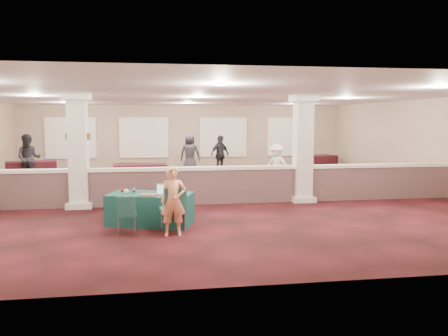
{
  "coord_description": "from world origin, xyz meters",
  "views": [
    {
      "loc": [
        -1.29,
        -14.09,
        2.43
      ],
      "look_at": [
        0.53,
        -2.0,
        1.11
      ],
      "focal_mm": 35.0,
      "sensor_mm": 36.0,
      "label": 1
    }
  ],
  "objects": [
    {
      "name": "ground",
      "position": [
        0.0,
        0.0,
        0.0
      ],
      "size": [
        16.0,
        16.0,
        0.0
      ],
      "primitive_type": "plane",
      "color": "#411015",
      "rests_on": "ground"
    },
    {
      "name": "wall_back",
      "position": [
        0.0,
        8.0,
        1.6
      ],
      "size": [
        16.0,
        0.04,
        3.2
      ],
      "primitive_type": "cube",
      "color": "gray",
      "rests_on": "ground"
    },
    {
      "name": "wall_front",
      "position": [
        0.0,
        -8.0,
        1.6
      ],
      "size": [
        16.0,
        0.04,
        3.2
      ],
      "primitive_type": "cube",
      "color": "gray",
      "rests_on": "ground"
    },
    {
      "name": "wall_right",
      "position": [
        8.0,
        0.0,
        1.6
      ],
      "size": [
        0.04,
        16.0,
        3.2
      ],
      "primitive_type": "cube",
      "color": "gray",
      "rests_on": "ground"
    },
    {
      "name": "ceiling",
      "position": [
        0.0,
        0.0,
        3.2
      ],
      "size": [
        16.0,
        16.0,
        0.02
      ],
      "primitive_type": "cube",
      "color": "silver",
      "rests_on": "wall_back"
    },
    {
      "name": "partition_wall",
      "position": [
        0.0,
        -1.5,
        0.57
      ],
      "size": [
        15.6,
        0.28,
        1.1
      ],
      "color": "brown",
      "rests_on": "ground"
    },
    {
      "name": "column_left",
      "position": [
        -3.5,
        -1.5,
        1.64
      ],
      "size": [
        0.72,
        0.72,
        3.2
      ],
      "color": "beige",
      "rests_on": "ground"
    },
    {
      "name": "column_right",
      "position": [
        3.0,
        -1.5,
        1.64
      ],
      "size": [
        0.72,
        0.72,
        3.2
      ],
      "color": "beige",
      "rests_on": "ground"
    },
    {
      "name": "sconce_left",
      "position": [
        -3.78,
        -1.5,
        2.0
      ],
      "size": [
        0.12,
        0.12,
        0.18
      ],
      "color": "brown",
      "rests_on": "column_left"
    },
    {
      "name": "sconce_right",
      "position": [
        -3.22,
        -1.5,
        2.0
      ],
      "size": [
        0.12,
        0.12,
        0.18
      ],
      "color": "brown",
      "rests_on": "column_left"
    },
    {
      "name": "near_table",
      "position": [
        -1.5,
        -3.85,
        0.37
      ],
      "size": [
        2.11,
        1.51,
        0.73
      ],
      "primitive_type": "cube",
      "rotation": [
        0.0,
        0.0,
        -0.32
      ],
      "color": "#103A39",
      "rests_on": "ground"
    },
    {
      "name": "conf_chair_main",
      "position": [
        -0.98,
        -4.77,
        0.6
      ],
      "size": [
        0.6,
        0.6,
        1.02
      ],
      "rotation": [
        0.0,
        0.0,
        0.19
      ],
      "color": "#1F555A",
      "rests_on": "ground"
    },
    {
      "name": "conf_chair_side",
      "position": [
        -2.0,
        -4.66,
        0.49
      ],
      "size": [
        0.43,
        0.44,
        0.83
      ],
      "rotation": [
        0.0,
        0.0,
        0.04
      ],
      "color": "#1F555A",
      "rests_on": "ground"
    },
    {
      "name": "woman",
      "position": [
        -1.0,
        -4.93,
        0.74
      ],
      "size": [
        0.55,
        0.38,
        1.48
      ],
      "primitive_type": "imported",
      "rotation": [
        0.0,
        0.0,
        0.04
      ],
      "color": "#ED9767",
      "rests_on": "ground"
    },
    {
      "name": "far_table_front_left",
      "position": [
        -5.66,
        0.3,
        0.35
      ],
      "size": [
        1.86,
        1.22,
        0.69
      ],
      "primitive_type": "cube",
      "rotation": [
        0.0,
        0.0,
        0.23
      ],
      "color": "black",
      "rests_on": "ground"
    },
    {
      "name": "far_table_front_center",
      "position": [
        -2.0,
        2.65,
        0.4
      ],
      "size": [
        2.05,
        1.17,
        0.8
      ],
      "primitive_type": "cube",
      "rotation": [
        0.0,
        0.0,
        0.1
      ],
      "color": "black",
      "rests_on": "ground"
    },
    {
      "name": "far_table_front_right",
      "position": [
        5.81,
        0.3,
        0.36
      ],
      "size": [
        1.93,
        1.23,
        0.72
      ],
      "primitive_type": "cube",
      "rotation": [
        0.0,
        0.0,
        0.2
      ],
      "color": "black",
      "rests_on": "ground"
    },
    {
      "name": "far_table_back_left",
      "position": [
        -6.5,
        4.75,
        0.39
      ],
      "size": [
        2.11,
        1.5,
        0.77
      ],
      "primitive_type": "cube",
      "rotation": [
        0.0,
        0.0,
        0.32
      ],
      "color": "black",
      "rests_on": "ground"
    },
    {
      "name": "far_table_back_center",
      "position": [
        -2.0,
        3.2,
        0.38
      ],
      "size": [
        2.03,
        1.29,
        0.76
      ],
      "primitive_type": "cube",
      "rotation": [
        0.0,
        0.0,
        -0.2
      ],
      "color": "black",
      "rests_on": "ground"
    },
    {
      "name": "far_table_back_right",
      "position": [
        6.5,
        6.5,
        0.37
      ],
      "size": [
        1.99,
        1.37,
        0.73
      ],
      "primitive_type": "cube",
      "rotation": [
        0.0,
        0.0,
        0.28
      ],
      "color": "black",
      "rests_on": "ground"
    },
    {
      "name": "attendee_a",
      "position": [
        -6.36,
        4.0,
        0.95
      ],
      "size": [
        0.96,
        0.59,
        1.91
      ],
      "primitive_type": "imported",
      "rotation": [
        0.0,
        0.0,
        0.09
      ],
      "color": "black",
      "rests_on": "ground"
    },
    {
      "name": "attendee_b",
      "position": [
        3.0,
        1.43,
        0.79
      ],
      "size": [
        1.08,
        1.0,
        1.59
      ],
      "primitive_type": "imported",
      "rotation": [
        0.0,
        0.0,
        -0.68
      ],
      "color": "silver",
      "rests_on": "ground"
    },
    {
      "name": "attendee_c",
      "position": [
        1.5,
        5.71,
        0.89
      ],
      "size": [
        1.15,
        0.98,
        1.78
      ],
      "primitive_type": "imported",
      "rotation": [
        0.0,
        0.0,
        0.56
      ],
      "color": "black",
      "rests_on": "ground"
    },
    {
      "name": "attendee_d",
      "position": [
        0.11,
        5.54,
        0.94
      ],
      "size": [
        1.01,
        0.68,
        1.87
      ],
      "primitive_type": "imported",
      "rotation": [
        0.0,
        0.0,
        2.93
      ],
      "color": "black",
      "rests_on": "ground"
    },
    {
      "name": "laptop_base",
      "position": [
        -1.23,
        -3.99,
        0.74
      ],
      "size": [
        0.39,
        0.32,
        0.02
      ],
      "primitive_type": "cube",
      "rotation": [
        0.0,
        0.0,
        -0.32
      ],
      "color": "silver",
      "rests_on": "near_table"
    },
    {
      "name": "laptop_screen",
      "position": [
        -1.19,
        -3.88,
        0.86
      ],
      "size": [
        0.32,
        0.12,
        0.22
      ],
      "primitive_type": "cube",
      "rotation": [
        0.0,
        0.0,
        -0.32
      ],
      "color": "silver",
      "rests_on": "near_table"
    },
    {
      "name": "screen_glow",
      "position": [
        -1.2,
        -3.89,
        0.85
      ],
      "size": [
        0.29,
        0.1,
        0.19
      ],
      "primitive_type": "cube",
      "rotation": [
        0.0,
        0.0,
        -0.32
      ],
      "color": "silver",
      "rests_on": "near_table"
    },
    {
      "name": "knitting",
      "position": [
        -1.53,
        -4.1,
        0.75
      ],
      "size": [
        0.48,
        0.41,
        0.03
      ],
      "primitive_type": "cube",
      "rotation": [
        0.0,
        0.0,
        -0.32
      ],
      "color": "#B9571D",
      "rests_on": "near_table"
    },
    {
      "name": "yarn_cream",
      "position": [
        -2.06,
        -3.77,
        0.79
      ],
      "size": [
        0.11,
        0.11,
        0.11
      ],
      "primitive_type": "sphere",
      "color": "beige",
      "rests_on": "near_table"
    },
    {
      "name": "yarn_red",
      "position": [
        -2.15,
        -3.58,
        0.78
      ],
      "size": [
        0.1,
        0.1,
        0.1
      ],
      "primitive_type": "sphere",
      "color": "#5F1813",
      "rests_on": "near_table"
    },
    {
      "name": "yarn_grey",
      "position": [
        -1.89,
        -3.59,
        0.79
      ],
      "size": [
        0.1,
        0.1,
        0.1
      ],
      "primitive_type": "sphere",
      "color": "#48474C",
      "rests_on": "near_table"
    },
    {
      "name": "scissors",
      "position": [
        -0.97,
        -4.32,
        0.74
      ],
      "size": [
        0.12,
        0.07,
        0.01
      ],
      "primitive_type": "cube",
      "rotation": [
        0.0,
        0.0,
        -0.32
      ],
      "color": "#AF1B12",
      "rests_on": "near_table"
    }
  ]
}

